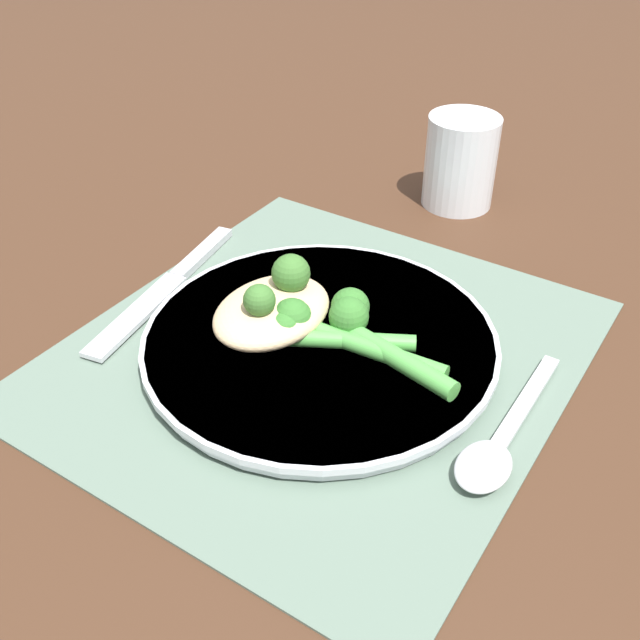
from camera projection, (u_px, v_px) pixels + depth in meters
The scene contains 12 objects.
ground_plane at pixel (320, 354), 0.58m from camera, with size 3.00×3.00×0.00m, color #422819.
placemat at pixel (320, 352), 0.58m from camera, with size 0.39×0.36×0.00m.
plate at pixel (320, 342), 0.57m from camera, with size 0.27×0.27×0.01m.
chicken_fillet at pixel (272, 311), 0.57m from camera, with size 0.11×0.08×0.03m.
pesto_dollop_primary at pixel (291, 273), 0.57m from camera, with size 0.03×0.03×0.03m.
pesto_dollop_secondary at pixel (259, 300), 0.54m from camera, with size 0.02×0.02×0.02m.
broccoli_stalk_rear at pixel (304, 330), 0.55m from camera, with size 0.07×0.11×0.03m.
broccoli_stalk_left at pixel (320, 326), 0.56m from camera, with size 0.05×0.14×0.03m.
broccoli_stalk_right at pixel (364, 324), 0.56m from camera, with size 0.06×0.12×0.03m.
knife at pixel (168, 285), 0.64m from camera, with size 0.21×0.05×0.01m.
spoon at pixel (493, 451), 0.48m from camera, with size 0.16×0.03×0.01m.
water_glass at pixel (460, 162), 0.75m from camera, with size 0.07×0.07×0.09m.
Camera 1 is at (-0.38, -0.25, 0.36)m, focal length 42.00 mm.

